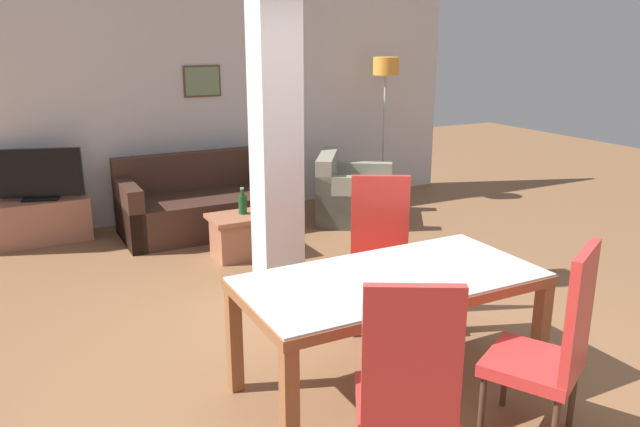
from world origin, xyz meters
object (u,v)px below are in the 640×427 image
(dining_table, at_px, (390,298))
(dining_chair_near_right, at_px, (553,343))
(dining_chair_near_left, at_px, (407,385))
(bottle, at_px, (243,204))
(coffee_table, at_px, (243,235))
(tv_stand, at_px, (44,221))
(dining_chair_far_right, at_px, (380,249))
(armchair, at_px, (352,197))
(sofa, at_px, (204,206))
(floor_lamp, at_px, (386,81))
(tv_screen, at_px, (38,175))

(dining_table, bearing_deg, dining_chair_near_right, -61.64)
(dining_chair_near_left, bearing_deg, dining_chair_near_right, 27.82)
(bottle, bearing_deg, dining_table, -91.42)
(coffee_table, distance_m, tv_stand, 2.21)
(bottle, relative_size, tv_stand, 0.29)
(dining_chair_near_left, distance_m, dining_chair_near_right, 0.91)
(dining_chair_far_right, xyz_separation_m, armchair, (1.19, 2.45, -0.30))
(sofa, bearing_deg, dining_table, 90.53)
(bottle, bearing_deg, floor_lamp, 25.74)
(dining_table, relative_size, dining_chair_near_left, 1.63)
(dining_chair_far_right, distance_m, bottle, 1.92)
(tv_screen, xyz_separation_m, floor_lamp, (4.12, -0.21, 0.84))
(coffee_table, bearing_deg, tv_screen, 140.61)
(dining_chair_far_right, xyz_separation_m, tv_stand, (-2.11, 3.24, -0.35))
(dining_chair_near_left, bearing_deg, dining_chair_far_right, 89.93)
(tv_stand, bearing_deg, tv_screen, 0.00)
(coffee_table, height_order, floor_lamp, floor_lamp)
(dining_chair_far_right, height_order, sofa, dining_chair_far_right)
(dining_chair_near_left, relative_size, armchair, 0.89)
(bottle, distance_m, floor_lamp, 2.85)
(sofa, distance_m, armchair, 1.73)
(tv_screen, bearing_deg, sofa, -177.10)
(dining_chair_near_left, xyz_separation_m, tv_screen, (-1.20, 4.88, 0.15))
(bottle, height_order, floor_lamp, floor_lamp)
(dining_chair_near_right, height_order, dining_chair_far_right, same)
(sofa, xyz_separation_m, coffee_table, (0.08, -1.00, -0.07))
(dining_chair_near_left, height_order, dining_chair_near_right, same)
(armchair, distance_m, coffee_table, 1.72)
(floor_lamp, bearing_deg, dining_chair_near_left, -121.92)
(sofa, bearing_deg, floor_lamp, -175.55)
(dining_table, bearing_deg, floor_lamp, 57.45)
(dining_chair_near_right, bearing_deg, tv_screen, 84.96)
(tv_stand, bearing_deg, dining_table, -67.78)
(dining_chair_far_right, distance_m, floor_lamp, 3.76)
(dining_table, distance_m, sofa, 3.67)
(sofa, bearing_deg, dining_chair_near_right, 96.19)
(coffee_table, bearing_deg, tv_stand, 140.61)
(dining_chair_near_left, xyz_separation_m, coffee_table, (0.50, 3.48, -0.36))
(dining_chair_near_left, xyz_separation_m, dining_chair_far_right, (0.91, 1.64, 0.00))
(dining_chair_far_right, relative_size, tv_stand, 1.22)
(bottle, bearing_deg, dining_chair_near_right, -83.76)
(dining_chair_near_right, height_order, sofa, dining_chair_near_right)
(armchair, distance_m, bottle, 1.70)
(dining_chair_far_right, xyz_separation_m, floor_lamp, (2.00, 3.03, 0.98))
(dining_chair_near_right, distance_m, armchair, 4.29)
(dining_chair_near_right, bearing_deg, floor_lamp, 38.52)
(tv_stand, bearing_deg, sofa, -13.90)
(armchair, bearing_deg, coffee_table, -35.41)
(dining_table, distance_m, dining_chair_far_right, 0.94)
(sofa, xyz_separation_m, bottle, (0.10, -0.96, 0.24))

